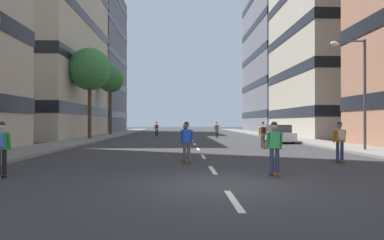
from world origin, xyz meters
name	(u,v)px	position (x,y,z in m)	size (l,w,h in m)	color
ground_plane	(190,138)	(0.00, 28.96, 0.00)	(173.74, 173.74, 0.00)	#333335
sidewalk_left	(105,136)	(-10.07, 32.58, 0.07)	(3.33, 79.63, 0.14)	gray
sidewalk_right	(272,136)	(10.07, 32.58, 0.07)	(3.33, 79.63, 0.14)	gray
lane_markings	(190,137)	(0.00, 30.50, 0.00)	(0.16, 67.20, 0.01)	silver
building_left_mid	(24,48)	(-19.37, 31.99, 10.48)	(15.39, 21.79, 20.78)	#B2A893
building_left_far	(74,59)	(-19.37, 51.65, 12.57)	(15.39, 18.76, 24.96)	slate
building_right_far	(296,30)	(19.37, 51.65, 17.97)	(15.39, 20.61, 35.76)	slate
parked_car_near	(278,134)	(7.21, 19.80, 0.70)	(1.82, 4.40, 1.52)	silver
street_tree_near	(111,80)	(-10.07, 35.78, 7.17)	(3.36, 3.36, 8.80)	#4C3823
street_tree_far	(90,69)	(-10.07, 25.23, 6.95)	(4.16, 4.16, 8.94)	#4C3823
streetlamp_right	(359,82)	(9.37, 10.53, 4.14)	(2.13, 0.30, 6.50)	#3F3F44
skater_0	(1,146)	(-6.83, 1.43, 1.02)	(0.55, 0.92, 1.78)	brown
skater_1	(157,128)	(-3.99, 33.43, 1.02)	(0.57, 0.92, 1.78)	brown
skater_2	(274,146)	(1.91, 1.63, 0.98)	(0.54, 0.91, 1.78)	brown
skater_3	(263,133)	(4.34, 13.35, 1.02)	(0.54, 0.90, 1.78)	brown
skater_4	(217,129)	(2.96, 29.20, 1.02)	(0.55, 0.92, 1.78)	brown
skater_5	(187,140)	(-0.90, 5.44, 0.98)	(0.54, 0.91, 1.78)	brown
skater_6	(185,128)	(-0.44, 35.09, 1.02)	(0.53, 0.90, 1.78)	brown
skater_7	(340,139)	(5.75, 5.17, 1.02)	(0.55, 0.92, 1.78)	brown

